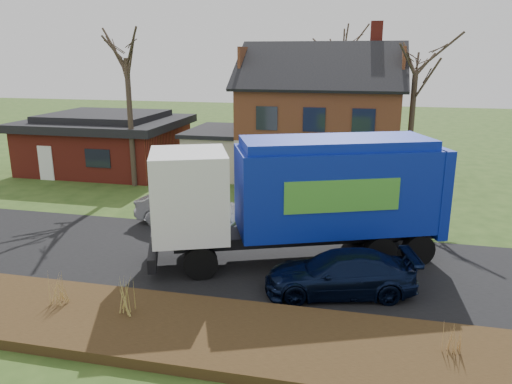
# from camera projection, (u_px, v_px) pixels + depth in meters

# --- Properties ---
(ground) EXTENTS (120.00, 120.00, 0.00)m
(ground) POSITION_uv_depth(u_px,v_px,m) (226.00, 259.00, 18.65)
(ground) COLOR #2B4717
(ground) RESTS_ON ground
(road) EXTENTS (80.00, 7.00, 0.02)m
(road) POSITION_uv_depth(u_px,v_px,m) (226.00, 259.00, 18.65)
(road) COLOR black
(road) RESTS_ON ground
(mulch_verge) EXTENTS (80.00, 3.50, 0.30)m
(mulch_verge) POSITION_uv_depth(u_px,v_px,m) (172.00, 328.00, 13.64)
(mulch_verge) COLOR black
(mulch_verge) RESTS_ON ground
(main_house) EXTENTS (12.95, 8.95, 9.26)m
(main_house) POSITION_uv_depth(u_px,v_px,m) (313.00, 111.00, 30.32)
(main_house) COLOR beige
(main_house) RESTS_ON ground
(ranch_house) EXTENTS (9.80, 8.20, 3.70)m
(ranch_house) POSITION_uv_depth(u_px,v_px,m) (107.00, 142.00, 32.97)
(ranch_house) COLOR maroon
(ranch_house) RESTS_ON ground
(garbage_truck) EXTENTS (10.85, 6.52, 4.52)m
(garbage_truck) POSITION_uv_depth(u_px,v_px,m) (305.00, 191.00, 18.00)
(garbage_truck) COLOR black
(garbage_truck) RESTS_ON ground
(silver_sedan) EXTENTS (4.91, 2.26, 1.56)m
(silver_sedan) POSITION_uv_depth(u_px,v_px,m) (189.00, 208.00, 22.14)
(silver_sedan) COLOR #A1A4A9
(silver_sedan) RESTS_ON ground
(navy_wagon) EXTENTS (5.09, 3.02, 1.38)m
(navy_wagon) POSITION_uv_depth(u_px,v_px,m) (340.00, 273.00, 15.79)
(navy_wagon) COLOR black
(navy_wagon) RESTS_ON ground
(tree_front_west) EXTENTS (3.36, 3.36, 10.00)m
(tree_front_west) POSITION_uv_depth(u_px,v_px,m) (125.00, 38.00, 26.87)
(tree_front_west) COLOR #3F3226
(tree_front_west) RESTS_ON ground
(tree_front_east) EXTENTS (3.37, 3.37, 9.37)m
(tree_front_east) POSITION_uv_depth(u_px,v_px,m) (417.00, 50.00, 25.76)
(tree_front_east) COLOR #3F3126
(tree_front_east) RESTS_ON ground
(tree_back) EXTENTS (3.19, 3.19, 10.09)m
(tree_back) POSITION_uv_depth(u_px,v_px,m) (344.00, 39.00, 35.87)
(tree_back) COLOR #423228
(tree_back) RESTS_ON ground
(grass_clump_west) EXTENTS (0.37, 0.30, 0.98)m
(grass_clump_west) POSITION_uv_depth(u_px,v_px,m) (58.00, 288.00, 14.58)
(grass_clump_west) COLOR tan
(grass_clump_west) RESTS_ON mulch_verge
(grass_clump_mid) EXTENTS (0.39, 0.32, 1.09)m
(grass_clump_mid) POSITION_uv_depth(u_px,v_px,m) (125.00, 296.00, 13.97)
(grass_clump_mid) COLOR #AC9B4C
(grass_clump_mid) RESTS_ON mulch_verge
(grass_clump_east) EXTENTS (0.31, 0.25, 0.77)m
(grass_clump_east) POSITION_uv_depth(u_px,v_px,m) (452.00, 337.00, 12.25)
(grass_clump_east) COLOR tan
(grass_clump_east) RESTS_ON mulch_verge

